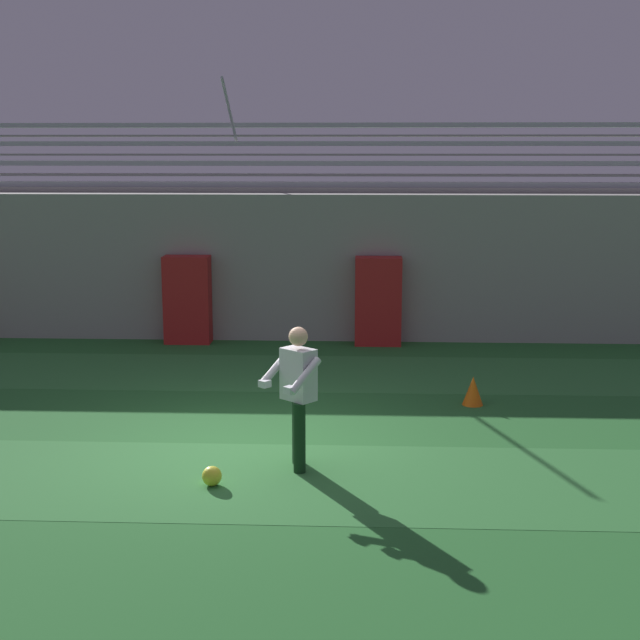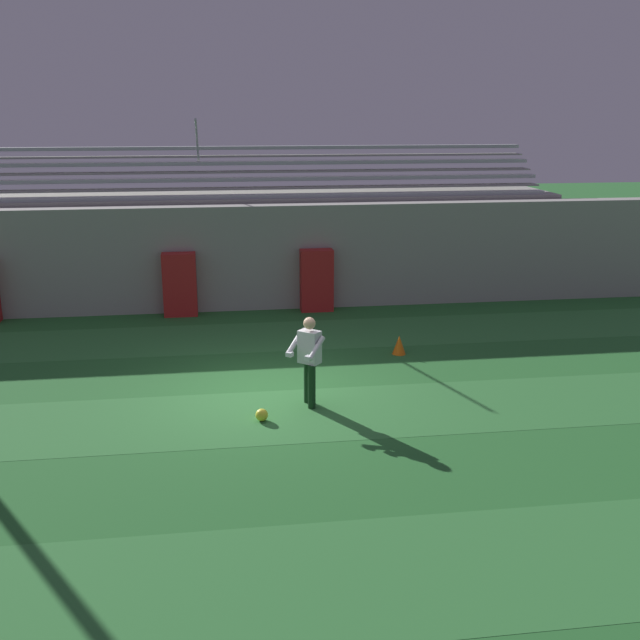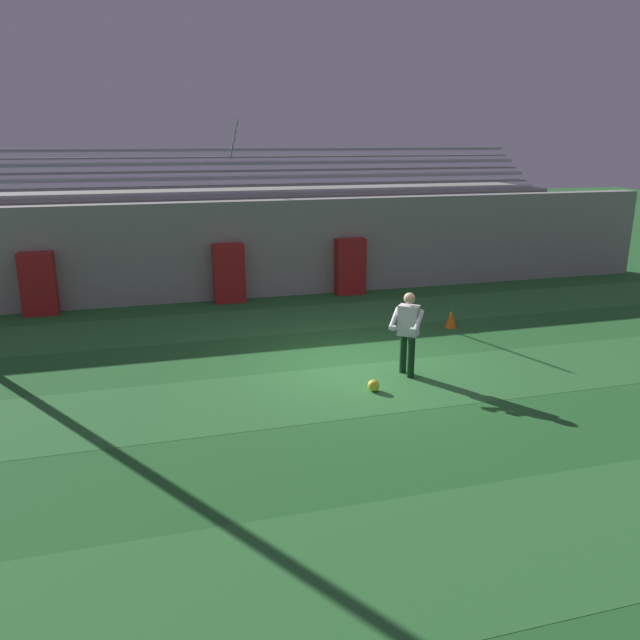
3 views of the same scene
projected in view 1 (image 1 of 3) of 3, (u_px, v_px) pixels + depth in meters
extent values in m
plane|color=#286B2D|center=(242.00, 446.00, 11.10)|extent=(80.00, 80.00, 0.00)
cube|color=#337A38|center=(228.00, 479.00, 9.98)|extent=(28.00, 2.43, 0.01)
cube|color=#337A38|center=(271.00, 372.00, 14.75)|extent=(28.00, 2.43, 0.01)
cube|color=#999691|center=(285.00, 267.00, 17.21)|extent=(24.00, 0.60, 2.80)
cube|color=#B21E1E|center=(188.00, 300.00, 16.86)|extent=(0.87, 0.44, 1.66)
cube|color=#B21E1E|center=(378.00, 301.00, 16.70)|extent=(0.87, 0.44, 1.66)
cube|color=#999691|center=(292.00, 252.00, 19.16)|extent=(18.00, 3.20, 2.90)
cube|color=#A8AAB2|center=(287.00, 184.00, 17.65)|extent=(17.10, 0.36, 0.10)
cube|color=#999691|center=(286.00, 197.00, 17.50)|extent=(17.10, 0.60, 0.04)
cube|color=#A8AAB2|center=(290.00, 163.00, 18.26)|extent=(17.10, 0.36, 0.10)
cube|color=#999691|center=(289.00, 175.00, 18.11)|extent=(17.10, 0.60, 0.04)
cube|color=#A8AAB2|center=(292.00, 144.00, 18.88)|extent=(17.10, 0.36, 0.10)
cube|color=#999691|center=(292.00, 155.00, 18.72)|extent=(17.10, 0.60, 0.04)
cube|color=#A8AAB2|center=(295.00, 125.00, 19.49)|extent=(17.10, 0.36, 0.10)
cube|color=#999691|center=(294.00, 136.00, 19.33)|extent=(17.10, 0.60, 0.04)
cylinder|color=#A8AAB2|center=(230.00, 111.00, 18.22)|extent=(0.06, 1.93, 1.25)
cylinder|color=#143319|center=(299.00, 438.00, 10.13)|extent=(0.20, 0.20, 0.82)
cylinder|color=#143319|center=(298.00, 430.00, 10.42)|extent=(0.20, 0.20, 0.82)
cube|color=silver|center=(298.00, 374.00, 10.14)|extent=(0.44, 0.43, 0.60)
sphere|color=tan|center=(298.00, 337.00, 10.06)|extent=(0.22, 0.22, 0.22)
cylinder|color=silver|center=(305.00, 376.00, 9.87)|extent=(0.38, 0.42, 0.37)
cylinder|color=silver|center=(275.00, 369.00, 10.19)|extent=(0.38, 0.42, 0.37)
cube|color=silver|center=(290.00, 390.00, 9.78)|extent=(0.16, 0.16, 0.08)
cube|color=silver|center=(265.00, 384.00, 10.05)|extent=(0.16, 0.16, 0.08)
sphere|color=yellow|center=(212.00, 476.00, 9.78)|extent=(0.22, 0.22, 0.22)
cone|color=orange|center=(473.00, 391.00, 12.85)|extent=(0.30, 0.30, 0.42)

